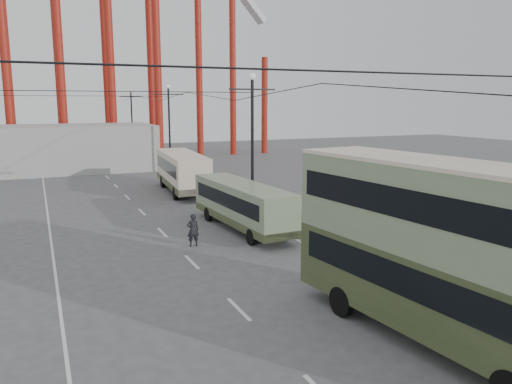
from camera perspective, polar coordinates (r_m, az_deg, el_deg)
name	(u,v)px	position (r m, az deg, el deg)	size (l,w,h in m)	color
ground	(319,353)	(15.93, 7.20, -17.83)	(160.00, 160.00, 0.00)	#4D4D4F
road_markings	(151,219)	(33.21, -11.90, -3.01)	(12.52, 120.00, 0.01)	silver
lamp_post_mid	(252,146)	(32.80, -0.42, 5.32)	(3.20, 0.44, 9.32)	black
lamp_post_far	(169,129)	(53.66, -9.86, 7.07)	(3.20, 0.44, 9.32)	black
lamp_post_distant	(132,122)	(75.17, -13.98, 7.77)	(3.20, 0.44, 9.32)	black
fairground_shed	(50,149)	(59.22, -22.47, 4.61)	(22.00, 10.00, 5.00)	#9E9F9A
double_decker_bus	(439,244)	(16.27, 20.18, -5.57)	(3.85, 10.93, 5.75)	#333D20
single_decker_green	(242,204)	(29.54, -1.60, -1.35)	(2.79, 9.87, 2.76)	#6E805E
single_decker_cream	(182,170)	(42.35, -8.46, 2.47)	(3.49, 10.75, 3.29)	beige
pedestrian	(193,230)	(26.44, -7.22, -4.33)	(0.64, 0.42, 1.74)	black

